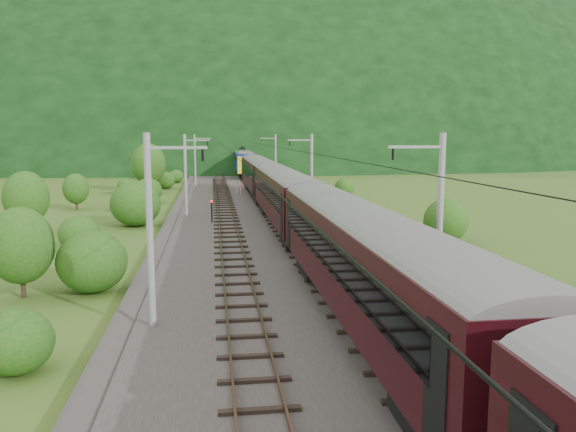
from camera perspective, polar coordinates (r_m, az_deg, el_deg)
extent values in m
plane|color=#375B1C|center=(24.80, 1.16, -11.08)|extent=(600.00, 600.00, 0.00)
cube|color=#38332D|center=(34.28, -1.42, -5.36)|extent=(14.00, 220.00, 0.30)
cube|color=#513022|center=(34.01, -6.67, -4.92)|extent=(0.08, 220.00, 0.15)
cube|color=#513022|center=(34.06, -4.24, -4.87)|extent=(0.08, 220.00, 0.15)
cube|color=black|center=(34.06, -5.45, -5.12)|extent=(2.40, 220.00, 0.12)
cube|color=#513022|center=(34.42, 1.38, -4.71)|extent=(0.08, 220.00, 0.15)
cube|color=#513022|center=(34.67, 3.73, -4.63)|extent=(0.08, 220.00, 0.15)
cube|color=black|center=(34.57, 2.55, -4.89)|extent=(2.40, 220.00, 0.12)
cylinder|color=gray|center=(23.59, -13.86, -1.53)|extent=(0.28, 0.28, 8.00)
cube|color=gray|center=(23.17, -11.18, 6.84)|extent=(2.40, 0.12, 0.12)
cylinder|color=black|center=(23.14, -8.67, 6.15)|extent=(0.10, 0.10, 0.50)
cylinder|color=gray|center=(55.32, -10.37, 4.05)|extent=(0.28, 0.28, 8.00)
cube|color=gray|center=(55.14, -9.21, 7.60)|extent=(2.40, 0.12, 0.12)
cylinder|color=black|center=(55.13, -8.15, 7.31)|extent=(0.10, 0.10, 0.50)
cylinder|color=gray|center=(87.25, -9.42, 5.56)|extent=(0.28, 0.28, 8.00)
cube|color=gray|center=(87.14, -8.68, 7.81)|extent=(2.40, 0.12, 0.12)
cylinder|color=black|center=(87.13, -8.01, 7.62)|extent=(0.10, 0.10, 0.50)
cylinder|color=gray|center=(119.21, -8.98, 6.25)|extent=(0.28, 0.28, 8.00)
cube|color=gray|center=(119.13, -8.44, 7.90)|extent=(2.40, 0.12, 0.12)
cylinder|color=black|center=(119.13, -7.95, 7.76)|extent=(0.10, 0.10, 0.50)
cylinder|color=gray|center=(151.20, -8.73, 6.66)|extent=(0.28, 0.28, 8.00)
cube|color=gray|center=(151.13, -8.30, 7.95)|extent=(2.40, 0.12, 0.12)
cylinder|color=black|center=(151.13, -7.91, 7.85)|extent=(0.10, 0.10, 0.50)
cylinder|color=gray|center=(25.42, 15.14, -0.89)|extent=(0.28, 0.28, 8.00)
cube|color=gray|center=(24.68, 12.85, 6.86)|extent=(2.40, 0.12, 0.12)
cylinder|color=black|center=(24.36, 10.61, 6.20)|extent=(0.10, 0.10, 0.50)
cylinder|color=gray|center=(56.13, 2.41, 4.24)|extent=(0.28, 0.28, 8.00)
cube|color=gray|center=(55.80, 1.21, 7.71)|extent=(2.40, 0.12, 0.12)
cylinder|color=black|center=(55.65, 0.18, 7.40)|extent=(0.10, 0.10, 0.50)
cylinder|color=gray|center=(87.76, -1.27, 5.68)|extent=(0.28, 0.28, 8.00)
cube|color=gray|center=(87.55, -2.06, 7.89)|extent=(2.40, 0.12, 0.12)
cylinder|color=black|center=(87.46, -2.72, 7.69)|extent=(0.10, 0.10, 0.50)
cylinder|color=gray|center=(119.59, -3.00, 6.35)|extent=(0.28, 0.28, 8.00)
cube|color=gray|center=(119.44, -3.59, 7.97)|extent=(2.40, 0.12, 0.12)
cylinder|color=black|center=(119.37, -4.07, 7.82)|extent=(0.10, 0.10, 0.50)
cylinder|color=gray|center=(151.49, -4.00, 6.73)|extent=(0.28, 0.28, 8.00)
cube|color=gray|center=(151.37, -4.47, 8.01)|extent=(2.40, 0.12, 0.12)
cylinder|color=black|center=(151.32, -4.85, 7.90)|extent=(0.10, 0.10, 0.50)
cylinder|color=black|center=(33.16, -5.61, 6.29)|extent=(0.03, 198.00, 0.03)
cylinder|color=black|center=(33.68, 2.63, 6.35)|extent=(0.03, 198.00, 0.03)
ellipsoid|color=black|center=(283.26, -7.00, 6.51)|extent=(504.00, 360.00, 244.00)
cube|color=black|center=(22.69, 7.92, -4.44)|extent=(3.24, 24.61, 3.36)
cylinder|color=slate|center=(22.41, 7.99, -0.67)|extent=(3.24, 24.49, 3.24)
cube|color=black|center=(22.23, 3.85, -3.59)|extent=(0.05, 21.66, 1.29)
cube|color=black|center=(23.10, 11.87, -3.29)|extent=(0.05, 21.66, 1.29)
cube|color=black|center=(15.76, 16.65, -19.03)|extent=(2.46, 3.58, 1.01)
cube|color=black|center=(31.35, 3.60, -4.93)|extent=(2.46, 3.58, 1.01)
cube|color=black|center=(47.47, -0.36, 2.25)|extent=(3.24, 24.61, 3.36)
cylinder|color=slate|center=(47.34, -0.37, 4.07)|extent=(3.24, 24.49, 3.24)
cube|color=black|center=(47.25, -2.34, 2.70)|extent=(0.05, 21.66, 1.29)
cube|color=black|center=(47.67, 1.60, 2.76)|extent=(0.05, 21.66, 1.29)
cube|color=black|center=(39.34, 1.24, -2.21)|extent=(2.46, 3.58, 1.01)
cube|color=black|center=(56.22, -1.48, 0.94)|extent=(2.46, 3.58, 1.01)
cube|color=black|center=(72.76, -2.94, 4.32)|extent=(3.24, 24.61, 3.36)
cylinder|color=slate|center=(72.68, -2.95, 5.51)|extent=(3.24, 24.49, 3.24)
cube|color=black|center=(72.62, -4.23, 4.62)|extent=(0.05, 21.66, 1.29)
cube|color=black|center=(72.89, -1.65, 4.65)|extent=(0.05, 21.66, 1.29)
cube|color=black|center=(64.41, -2.28, 1.87)|extent=(2.46, 3.58, 1.01)
cube|color=black|center=(81.50, -3.43, 3.20)|extent=(2.46, 3.58, 1.01)
cube|color=navy|center=(108.21, -4.52, 5.58)|extent=(3.24, 20.14, 3.36)
cylinder|color=slate|center=(108.15, -4.53, 6.38)|extent=(3.24, 20.04, 3.24)
cube|color=black|center=(108.11, -5.39, 5.78)|extent=(0.05, 17.72, 1.29)
cube|color=black|center=(108.30, -3.65, 5.81)|extent=(0.05, 17.72, 1.29)
cube|color=black|center=(101.31, -4.28, 4.17)|extent=(2.46, 3.58, 1.01)
cube|color=black|center=(115.36, -4.70, 4.66)|extent=(2.46, 3.58, 1.01)
cube|color=yellow|center=(118.07, -4.79, 5.69)|extent=(3.31, 0.50, 3.02)
cube|color=yellow|center=(98.38, -4.19, 5.19)|extent=(3.31, 0.50, 3.02)
cube|color=black|center=(111.13, -4.62, 6.83)|extent=(0.08, 1.60, 1.01)
cylinder|color=red|center=(76.83, -5.17, 2.90)|extent=(0.17, 0.17, 1.62)
cylinder|color=red|center=(75.87, -4.82, 2.82)|extent=(0.17, 0.17, 1.59)
cylinder|color=black|center=(51.46, -7.76, 0.38)|extent=(0.13, 0.13, 1.89)
sphere|color=red|center=(51.33, -7.78, 1.48)|extent=(0.23, 0.23, 0.23)
ellipsoid|color=#1A4E15|center=(21.91, -25.88, -11.43)|extent=(2.53, 2.53, 2.28)
ellipsoid|color=#1A4E15|center=(31.16, -19.28, -4.42)|extent=(3.62, 3.62, 3.26)
ellipsoid|color=#1A4E15|center=(42.20, -20.44, -1.71)|extent=(2.88, 2.88, 2.59)
ellipsoid|color=#1A4E15|center=(52.49, -15.24, 1.18)|extent=(4.50, 4.50, 4.05)
ellipsoid|color=#1A4E15|center=(61.04, -15.02, 1.39)|extent=(2.73, 2.73, 2.45)
ellipsoid|color=#1A4E15|center=(70.11, -14.03, 2.52)|extent=(3.39, 3.39, 3.05)
ellipsoid|color=#1A4E15|center=(80.64, -16.09, 2.91)|extent=(2.62, 2.62, 2.36)
ellipsoid|color=#1A4E15|center=(88.30, -12.35, 3.58)|extent=(2.96, 2.96, 2.66)
ellipsoid|color=#1A4E15|center=(98.84, -11.29, 3.97)|extent=(2.53, 2.53, 2.28)
ellipsoid|color=#1A4E15|center=(106.77, -13.96, 4.36)|extent=(3.22, 3.22, 2.90)
ellipsoid|color=#1A4E15|center=(119.64, -12.43, 4.75)|extent=(2.97, 2.97, 2.67)
cylinder|color=black|center=(31.49, -25.37, -5.30)|extent=(0.24, 0.24, 2.53)
ellipsoid|color=#1A4E15|center=(31.20, -25.54, -2.72)|extent=(3.25, 3.25, 3.91)
cylinder|color=black|center=(51.49, -24.97, -0.10)|extent=(0.24, 0.24, 2.86)
ellipsoid|color=#1A4E15|center=(51.30, -25.08, 1.71)|extent=(3.68, 3.68, 4.42)
cylinder|color=black|center=(66.22, -20.70, 1.53)|extent=(0.24, 0.24, 2.19)
ellipsoid|color=#1A4E15|center=(66.10, -20.75, 2.61)|extent=(2.81, 2.81, 3.37)
cylinder|color=black|center=(83.47, -13.94, 3.67)|extent=(0.24, 0.24, 3.83)
ellipsoid|color=#1A4E15|center=(83.34, -13.99, 5.16)|extent=(4.92, 4.92, 5.90)
ellipsoid|color=#1A4E15|center=(44.59, 15.72, -0.69)|extent=(3.39, 3.39, 3.05)
ellipsoid|color=#1A4E15|center=(74.31, 5.72, 2.74)|extent=(2.56, 2.56, 2.31)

